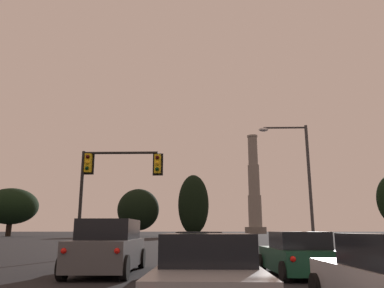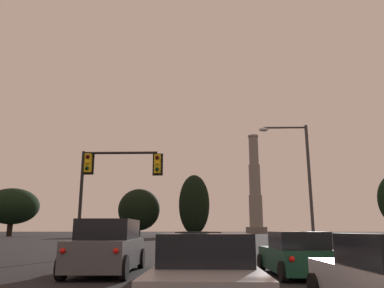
{
  "view_description": "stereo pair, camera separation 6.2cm",
  "coord_description": "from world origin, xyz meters",
  "px_view_note": "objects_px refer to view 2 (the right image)",
  "views": [
    {
      "loc": [
        -0.14,
        -0.71,
        1.5
      ],
      "look_at": [
        -0.8,
        22.79,
        6.89
      ],
      "focal_mm": 35.0,
      "sensor_mm": 36.0,
      "label": 1
    },
    {
      "loc": [
        -0.08,
        -0.7,
        1.5
      ],
      "look_at": [
        -0.8,
        22.79,
        6.89
      ],
      "focal_mm": 35.0,
      "sensor_mm": 36.0,
      "label": 2
    }
  ],
  "objects_px": {
    "sedan_center_lane_second": "(206,276)",
    "traffic_light_overhead_left": "(109,176)",
    "street_lamp": "(301,173)",
    "suv_left_lane_front": "(108,247)",
    "sedan_center_lane_front": "(198,253)",
    "smokestack": "(255,194)",
    "hatchback_right_lane_front": "(296,255)"
  },
  "relations": [
    {
      "from": "suv_left_lane_front",
      "to": "street_lamp",
      "type": "relative_size",
      "value": 0.6
    },
    {
      "from": "suv_left_lane_front",
      "to": "hatchback_right_lane_front",
      "type": "xyz_separation_m",
      "value": [
        6.5,
        -0.59,
        -0.23
      ]
    },
    {
      "from": "traffic_light_overhead_left",
      "to": "smokestack",
      "type": "bearing_deg",
      "value": 78.68
    },
    {
      "from": "suv_left_lane_front",
      "to": "traffic_light_overhead_left",
      "type": "xyz_separation_m",
      "value": [
        -1.83,
        6.71,
        3.51
      ]
    },
    {
      "from": "street_lamp",
      "to": "traffic_light_overhead_left",
      "type": "bearing_deg",
      "value": -161.36
    },
    {
      "from": "smokestack",
      "to": "suv_left_lane_front",
      "type": "bearing_deg",
      "value": -100.01
    },
    {
      "from": "street_lamp",
      "to": "smokestack",
      "type": "height_order",
      "value": "smokestack"
    },
    {
      "from": "hatchback_right_lane_front",
      "to": "smokestack",
      "type": "height_order",
      "value": "smokestack"
    },
    {
      "from": "traffic_light_overhead_left",
      "to": "sedan_center_lane_front",
      "type": "bearing_deg",
      "value": -50.5
    },
    {
      "from": "suv_left_lane_front",
      "to": "sedan_center_lane_second",
      "type": "relative_size",
      "value": 1.05
    },
    {
      "from": "suv_left_lane_front",
      "to": "sedan_center_lane_front",
      "type": "height_order",
      "value": "suv_left_lane_front"
    },
    {
      "from": "suv_left_lane_front",
      "to": "street_lamp",
      "type": "distance_m",
      "value": 15.05
    },
    {
      "from": "hatchback_right_lane_front",
      "to": "street_lamp",
      "type": "bearing_deg",
      "value": 70.95
    },
    {
      "from": "traffic_light_overhead_left",
      "to": "street_lamp",
      "type": "height_order",
      "value": "street_lamp"
    },
    {
      "from": "sedan_center_lane_second",
      "to": "street_lamp",
      "type": "height_order",
      "value": "street_lamp"
    },
    {
      "from": "sedan_center_lane_front",
      "to": "street_lamp",
      "type": "relative_size",
      "value": 0.57
    },
    {
      "from": "sedan_center_lane_second",
      "to": "hatchback_right_lane_front",
      "type": "height_order",
      "value": "hatchback_right_lane_front"
    },
    {
      "from": "suv_left_lane_front",
      "to": "sedan_center_lane_second",
      "type": "height_order",
      "value": "suv_left_lane_front"
    },
    {
      "from": "sedan_center_lane_front",
      "to": "smokestack",
      "type": "distance_m",
      "value": 136.01
    },
    {
      "from": "traffic_light_overhead_left",
      "to": "smokestack",
      "type": "relative_size",
      "value": 0.15
    },
    {
      "from": "sedan_center_lane_second",
      "to": "sedan_center_lane_front",
      "type": "xyz_separation_m",
      "value": [
        -0.24,
        7.12,
        0.0
      ]
    },
    {
      "from": "sedan_center_lane_second",
      "to": "street_lamp",
      "type": "xyz_separation_m",
      "value": [
        6.33,
        17.15,
        4.46
      ]
    },
    {
      "from": "sedan_center_lane_front",
      "to": "suv_left_lane_front",
      "type": "bearing_deg",
      "value": -169.86
    },
    {
      "from": "street_lamp",
      "to": "suv_left_lane_front",
      "type": "bearing_deg",
      "value": -132.61
    },
    {
      "from": "sedan_center_lane_second",
      "to": "traffic_light_overhead_left",
      "type": "height_order",
      "value": "traffic_light_overhead_left"
    },
    {
      "from": "suv_left_lane_front",
      "to": "sedan_center_lane_second",
      "type": "distance_m",
      "value": 7.37
    },
    {
      "from": "traffic_light_overhead_left",
      "to": "sedan_center_lane_second",
      "type": "bearing_deg",
      "value": -68.26
    },
    {
      "from": "sedan_center_lane_second",
      "to": "street_lamp",
      "type": "relative_size",
      "value": 0.57
    },
    {
      "from": "suv_left_lane_front",
      "to": "hatchback_right_lane_front",
      "type": "distance_m",
      "value": 6.53
    },
    {
      "from": "hatchback_right_lane_front",
      "to": "traffic_light_overhead_left",
      "type": "bearing_deg",
      "value": 136.0
    },
    {
      "from": "sedan_center_lane_front",
      "to": "street_lamp",
      "type": "bearing_deg",
      "value": 56.12
    },
    {
      "from": "traffic_light_overhead_left",
      "to": "smokestack",
      "type": "xyz_separation_m",
      "value": [
        25.53,
        127.57,
        10.8
      ]
    }
  ]
}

